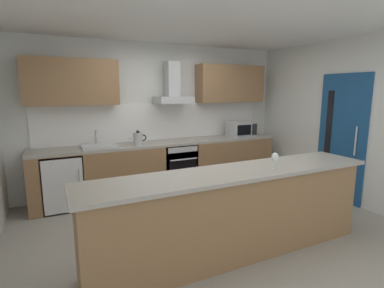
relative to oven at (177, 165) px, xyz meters
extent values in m
cube|color=gray|center=(-0.21, -1.49, -0.47)|extent=(5.89, 4.68, 0.02)
cube|color=white|center=(-0.21, -1.49, 2.15)|extent=(5.89, 4.68, 0.02)
cube|color=silver|center=(-0.21, 0.41, 0.84)|extent=(5.89, 0.12, 2.60)
cube|color=silver|center=(2.30, -1.49, 0.84)|extent=(0.12, 4.68, 2.60)
cube|color=white|center=(-0.21, 0.33, 0.77)|extent=(4.16, 0.02, 0.66)
cube|color=olive|center=(-0.21, 0.03, -0.03)|extent=(4.31, 0.60, 0.86)
cube|color=#9E998E|center=(-0.21, 0.03, 0.42)|extent=(4.31, 0.60, 0.04)
cube|color=olive|center=(-0.29, -2.25, 0.00)|extent=(3.19, 0.52, 0.91)
cube|color=#9E998E|center=(-0.29, -2.25, 0.47)|extent=(3.29, 0.64, 0.04)
cube|color=olive|center=(-1.65, 0.18, 1.45)|extent=(1.38, 0.32, 0.70)
cube|color=olive|center=(1.22, 0.18, 1.45)|extent=(1.38, 0.32, 0.70)
cube|color=navy|center=(2.22, -1.58, 0.56)|extent=(0.04, 0.85, 2.05)
cube|color=black|center=(2.20, -1.35, 0.67)|extent=(0.01, 0.11, 1.31)
cylinder|color=#B7BABC|center=(2.18, -1.86, 0.56)|extent=(0.03, 0.03, 0.45)
cube|color=slate|center=(0.00, 0.01, 0.00)|extent=(0.60, 0.56, 0.80)
cube|color=black|center=(0.00, -0.29, -0.06)|extent=(0.50, 0.02, 0.48)
cube|color=#B7BABC|center=(0.00, -0.29, 0.34)|extent=(0.54, 0.02, 0.09)
cylinder|color=#B7BABC|center=(0.00, -0.32, 0.18)|extent=(0.49, 0.02, 0.02)
cube|color=white|center=(-1.89, 0.01, -0.04)|extent=(0.58, 0.56, 0.85)
cube|color=silver|center=(-1.89, -0.28, -0.04)|extent=(0.55, 0.02, 0.80)
cylinder|color=#B7BABC|center=(-1.67, -0.30, 0.01)|extent=(0.02, 0.02, 0.38)
cube|color=#B7BABC|center=(1.36, -0.02, 0.59)|extent=(0.50, 0.36, 0.30)
cube|color=black|center=(1.30, -0.21, 0.59)|extent=(0.30, 0.02, 0.19)
cube|color=black|center=(1.54, -0.21, 0.59)|extent=(0.10, 0.01, 0.21)
cube|color=silver|center=(-1.34, 0.01, 0.46)|extent=(0.50, 0.40, 0.04)
cylinder|color=#B7BABC|center=(-1.34, 0.13, 0.57)|extent=(0.03, 0.03, 0.26)
cylinder|color=#B7BABC|center=(-1.34, 0.05, 0.69)|extent=(0.03, 0.16, 0.03)
cylinder|color=#B7BABC|center=(-0.70, -0.03, 0.54)|extent=(0.15, 0.15, 0.20)
sphere|color=black|center=(-0.70, -0.03, 0.65)|extent=(0.06, 0.06, 0.06)
cone|color=#B7BABC|center=(-0.80, -0.03, 0.58)|extent=(0.09, 0.04, 0.07)
torus|color=black|center=(-0.61, -0.03, 0.55)|extent=(0.11, 0.02, 0.11)
cube|color=#B7BABC|center=(0.00, 0.11, 1.16)|extent=(0.62, 0.45, 0.12)
cube|color=#B7BABC|center=(0.00, 0.16, 1.52)|extent=(0.22, 0.22, 0.60)
cylinder|color=silver|center=(0.14, -2.37, 0.50)|extent=(0.07, 0.07, 0.01)
cylinder|color=silver|center=(0.14, -2.37, 0.54)|extent=(0.01, 0.01, 0.09)
ellipsoid|color=silver|center=(0.14, -2.37, 0.62)|extent=(0.08, 0.08, 0.10)
camera|label=1|loc=(-2.02, -4.77, 1.33)|focal=27.79mm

